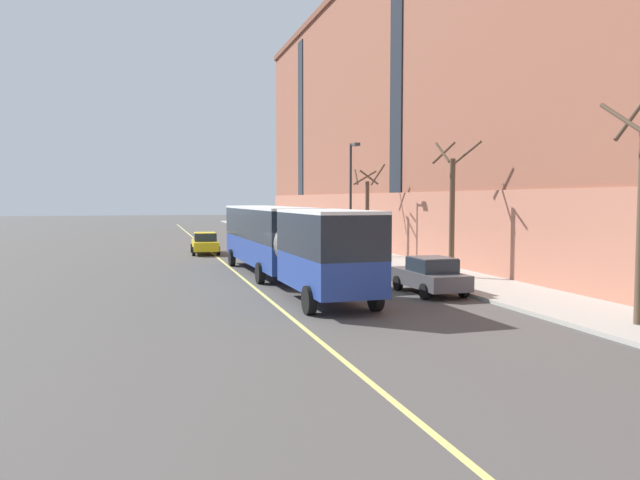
{
  "coord_description": "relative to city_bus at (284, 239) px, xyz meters",
  "views": [
    {
      "loc": [
        -6.14,
        -26.58,
        3.97
      ],
      "look_at": [
        2.69,
        5.07,
        1.8
      ],
      "focal_mm": 35.0,
      "sensor_mm": 36.0,
      "label": 1
    }
  ],
  "objects": [
    {
      "name": "street_lamp",
      "position": [
        6.85,
        10.33,
        2.62
      ],
      "size": [
        0.36,
        1.48,
        7.48
      ],
      "color": "#2D2D30",
      "rests_on": "sidewalk"
    },
    {
      "name": "parked_car_champagne_1",
      "position": [
        5.05,
        19.23,
        -1.29
      ],
      "size": [
        2.03,
        4.52,
        1.56
      ],
      "color": "#BCAD89",
      "rests_on": "ground"
    },
    {
      "name": "sidewalk",
      "position": [
        8.34,
        0.59,
        -2.0
      ],
      "size": [
        4.19,
        160.0,
        0.15
      ],
      "primitive_type": "cube",
      "color": "#ADA89E",
      "rests_on": "ground"
    },
    {
      "name": "parked_car_navy_3",
      "position": [
        5.04,
        4.48,
        -1.29
      ],
      "size": [
        2.09,
        4.6,
        1.56
      ],
      "color": "navy",
      "rests_on": "ground"
    },
    {
      "name": "parked_car_navy_0",
      "position": [
        5.18,
        25.7,
        -1.29
      ],
      "size": [
        2.06,
        4.43,
        1.56
      ],
      "color": "navy",
      "rests_on": "ground"
    },
    {
      "name": "street_tree_mid_block",
      "position": [
        8.15,
        -1.3,
        1.47
      ],
      "size": [
        2.07,
        1.89,
        6.69
      ],
      "color": "brown",
      "rests_on": "sidewalk"
    },
    {
      "name": "ground_plane",
      "position": [
        -0.17,
        -2.41,
        -2.07
      ],
      "size": [
        260.0,
        260.0,
        0.0
      ],
      "primitive_type": "plane",
      "color": "#4C4947"
    },
    {
      "name": "apartment_facade",
      "position": [
        16.42,
        -2.41,
        9.38
      ],
      "size": [
        15.2,
        110.0,
        22.93
      ],
      "color": "#935642",
      "rests_on": "ground"
    },
    {
      "name": "street_tree_far_uptown",
      "position": [
        8.13,
        10.83,
        1.23
      ],
      "size": [
        2.01,
        1.79,
        6.16
      ],
      "color": "brown",
      "rests_on": "sidewalk"
    },
    {
      "name": "parked_car_darkgray_4",
      "position": [
        5.07,
        -5.33,
        -1.29
      ],
      "size": [
        1.99,
        4.26,
        1.56
      ],
      "color": "#4C4C51",
      "rests_on": "ground"
    },
    {
      "name": "lane_centerline",
      "position": [
        -1.7,
        0.59,
        -2.07
      ],
      "size": [
        0.16,
        140.0,
        0.01
      ],
      "primitive_type": "cube",
      "color": "#E0D66B",
      "rests_on": "ground"
    },
    {
      "name": "taxi_cab",
      "position": [
        -2.26,
        16.45,
        -1.29
      ],
      "size": [
        2.04,
        4.72,
        1.56
      ],
      "color": "yellow",
      "rests_on": "ground"
    },
    {
      "name": "fire_hydrant",
      "position": [
        6.75,
        7.58,
        -1.58
      ],
      "size": [
        0.42,
        0.24,
        0.72
      ],
      "color": "red",
      "rests_on": "sidewalk"
    },
    {
      "name": "city_bus",
      "position": [
        0.0,
        0.0,
        0.0
      ],
      "size": [
        3.29,
        19.66,
        3.56
      ],
      "color": "navy",
      "rests_on": "ground"
    }
  ]
}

